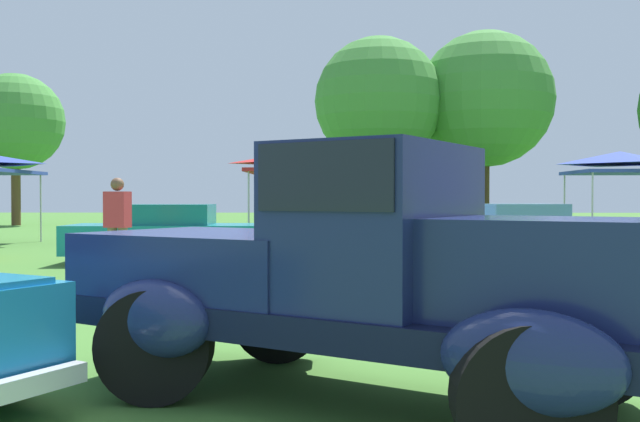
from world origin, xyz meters
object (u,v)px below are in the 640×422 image
canopy_tent_center_field (306,160)px  show_car_skyblue (526,232)px  show_car_teal (173,234)px  spectator_between_cars (118,224)px  canopy_tent_right_field (620,161)px  feature_pickup_truck (367,273)px

canopy_tent_center_field → show_car_skyblue: bearing=-40.8°
show_car_teal → spectator_between_cars: spectator_between_cars is taller
show_car_skyblue → canopy_tent_right_field: canopy_tent_right_field is taller
show_car_skyblue → canopy_tent_right_field: 6.87m
spectator_between_cars → canopy_tent_center_field: canopy_tent_center_field is taller
spectator_between_cars → canopy_tent_center_field: 9.13m
show_car_skyblue → spectator_between_cars: bearing=-152.0°
feature_pickup_truck → canopy_tent_center_field: bearing=93.8°
feature_pickup_truck → canopy_tent_right_field: size_ratio=1.58×
show_car_skyblue → canopy_tent_center_field: bearing=139.2°
feature_pickup_truck → show_car_teal: size_ratio=0.98×
feature_pickup_truck → canopy_tent_right_field: (8.11, 16.63, 1.56)m
feature_pickup_truck → canopy_tent_right_field: 18.57m
feature_pickup_truck → spectator_between_cars: (-3.84, 7.23, 0.05)m
show_car_skyblue → canopy_tent_center_field: (-5.07, 4.37, 1.83)m
feature_pickup_truck → spectator_between_cars: bearing=118.0°
canopy_tent_center_field → canopy_tent_right_field: 9.20m
feature_pickup_truck → show_car_teal: feature_pickup_truck is taller
show_car_teal → spectator_between_cars: (-0.25, -2.98, 0.31)m
feature_pickup_truck → canopy_tent_center_field: (-1.05, 15.79, 1.56)m
spectator_between_cars → canopy_tent_right_field: (11.95, 9.40, 1.51)m
feature_pickup_truck → spectator_between_cars: 8.19m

